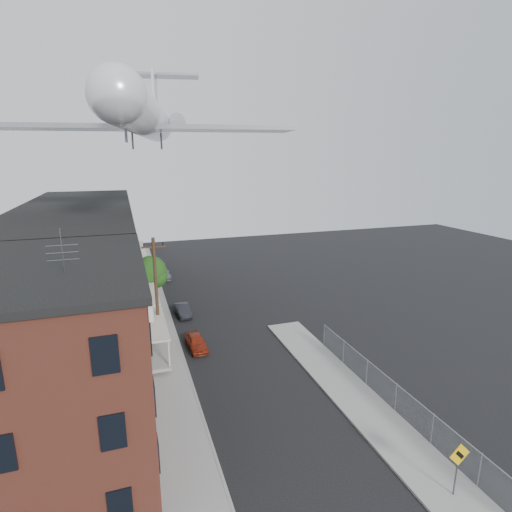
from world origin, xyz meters
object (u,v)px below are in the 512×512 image
(airplane, at_px, (145,117))
(warning_sign, at_px, (458,461))
(car_near, at_px, (196,342))
(car_mid, at_px, (183,310))
(utility_pole, at_px, (156,292))
(car_far, at_px, (161,272))
(street_tree, at_px, (152,273))

(airplane, bearing_deg, warning_sign, -67.52)
(car_near, distance_m, car_mid, 7.20)
(airplane, bearing_deg, car_near, -73.93)
(utility_pole, height_order, car_far, utility_pole)
(utility_pole, relative_size, street_tree, 1.73)
(utility_pole, xyz_separation_m, car_near, (2.77, -1.11, -4.10))
(street_tree, xyz_separation_m, airplane, (0.10, -2.92, 14.80))
(street_tree, bearing_deg, car_near, -77.53)
(utility_pole, distance_m, car_mid, 7.86)
(street_tree, xyz_separation_m, car_far, (1.68, 9.52, -2.77))
(car_mid, xyz_separation_m, car_far, (-0.76, 13.35, 0.14))
(car_near, bearing_deg, airplane, 103.16)
(warning_sign, distance_m, car_mid, 26.53)
(car_mid, distance_m, airplane, 17.88)
(car_mid, bearing_deg, car_far, 89.54)
(warning_sign, xyz_separation_m, car_mid, (-8.43, 25.12, -1.34))
(utility_pole, xyz_separation_m, street_tree, (0.33, 9.92, -1.22))
(warning_sign, relative_size, car_far, 0.60)
(utility_pole, bearing_deg, car_mid, 65.55)
(utility_pole, distance_m, airplane, 15.28)
(warning_sign, relative_size, utility_pole, 0.31)
(street_tree, bearing_deg, airplane, -87.96)
(warning_sign, relative_size, car_mid, 0.84)
(car_far, relative_size, airplane, 0.16)
(car_near, relative_size, car_far, 0.72)
(utility_pole, bearing_deg, warning_sign, -59.52)
(car_near, xyz_separation_m, car_far, (-0.76, 20.55, 0.10))
(car_far, bearing_deg, street_tree, -102.25)
(utility_pole, distance_m, car_far, 19.95)
(warning_sign, bearing_deg, airplane, 112.48)
(car_near, bearing_deg, car_mid, 87.07)
(car_mid, relative_size, car_far, 0.71)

